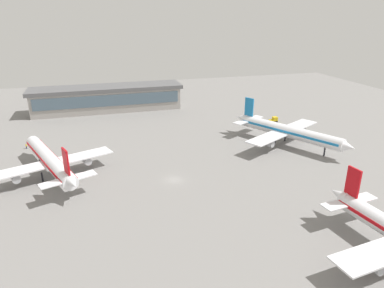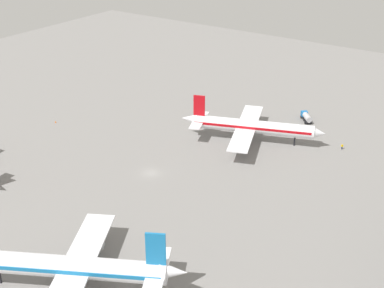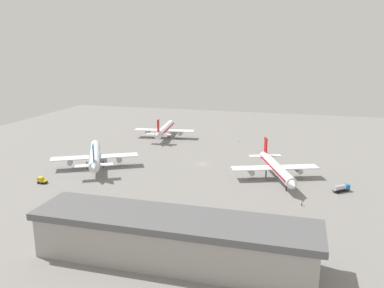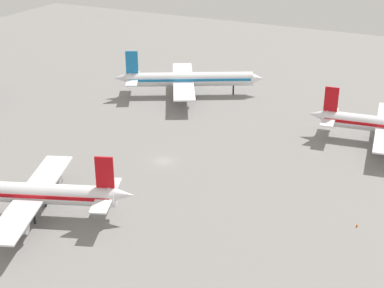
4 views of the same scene
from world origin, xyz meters
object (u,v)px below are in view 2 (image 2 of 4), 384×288
at_px(airplane_distant, 251,126).
at_px(safety_cone_near_gate, 56,122).
at_px(fuel_truck, 306,117).
at_px(airplane_at_gate, 68,267).
at_px(ground_crew_worker, 342,147).

bearing_deg(airplane_distant, safety_cone_near_gate, -178.63).
bearing_deg(safety_cone_near_gate, fuel_truck, -54.57).
xyz_separation_m(airplane_at_gate, safety_cone_near_gate, (51.41, 59.98, -4.60)).
distance_m(airplane_distant, fuel_truck, 24.31).
bearing_deg(fuel_truck, safety_cone_near_gate, 85.34).
relative_size(airplane_at_gate, airplane_distant, 1.01).
height_order(airplane_at_gate, airplane_distant, airplane_at_gate).
relative_size(ground_crew_worker, safety_cone_near_gate, 2.78).
relative_size(airplane_at_gate, ground_crew_worker, 24.35).
bearing_deg(fuel_truck, airplane_at_gate, 137.37).
bearing_deg(airplane_distant, fuel_truck, 51.27).
xyz_separation_m(airplane_at_gate, fuel_truck, (97.15, -4.30, -3.51)).
height_order(fuel_truck, safety_cone_near_gate, fuel_truck).
xyz_separation_m(airplane_distant, ground_crew_worker, (9.80, -24.04, -3.76)).
relative_size(airplane_at_gate, fuel_truck, 6.73).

